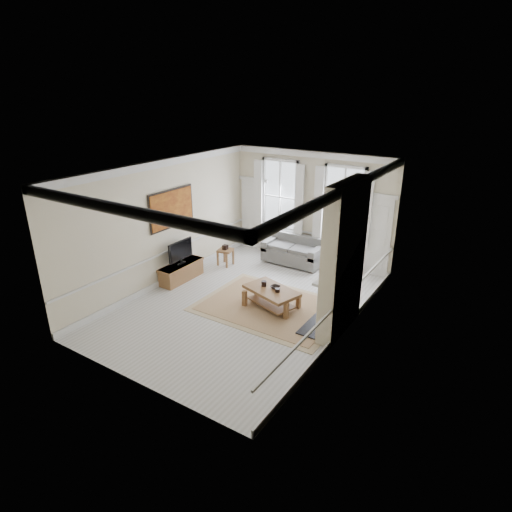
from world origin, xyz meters
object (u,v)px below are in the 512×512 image
Objects in this scene: coffee_table at (271,292)px; sofa at (294,252)px; side_table at (225,253)px; tv_stand at (181,272)px.

sofa is at bearing 124.61° from coffee_table.
side_table is 0.34× the size of coffee_table.
side_table is 3.03m from coffee_table.
side_table is at bearing 165.65° from coffee_table.
sofa reaches higher than coffee_table.
sofa is 3.55× the size of side_table.
side_table is (-1.68, -1.28, 0.05)m from sofa.
coffee_table reaches higher than tv_stand.
sofa is at bearing 53.88° from tv_stand.
sofa reaches higher than tv_stand.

